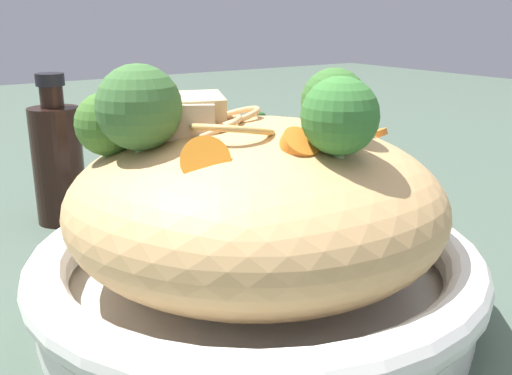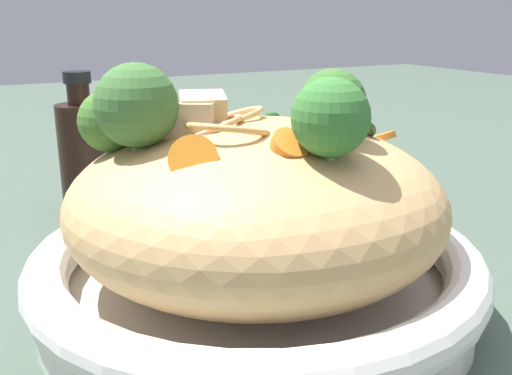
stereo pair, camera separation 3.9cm
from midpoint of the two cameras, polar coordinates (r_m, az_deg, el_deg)
The scene contains 8 objects.
ground_plane at distance 0.43m, azimuth -2.68°, elevation -11.67°, with size 3.00×3.00×0.00m, color #425245.
serving_bowl at distance 0.41m, azimuth -2.73°, elevation -8.41°, with size 0.31×0.31×0.05m.
noodle_heap at distance 0.40m, azimuth -2.85°, elevation -1.57°, with size 0.25×0.25×0.12m.
broccoli_florets at distance 0.35m, azimuth -6.87°, elevation 7.22°, with size 0.17×0.17×0.07m.
carrot_coins at distance 0.35m, azimuth 0.17°, elevation 3.94°, with size 0.07×0.19×0.03m.
zucchini_slices at distance 0.43m, azimuth -3.93°, elevation 5.86°, with size 0.17×0.17×0.06m.
chicken_chunks at distance 0.38m, azimuth -9.07°, elevation 6.59°, with size 0.06×0.06×0.03m.
soy_sauce_bottle at distance 0.61m, azimuth -20.56°, elevation 2.41°, with size 0.05×0.05×0.15m.
Camera 1 is at (-0.31, 0.21, 0.20)m, focal length 40.88 mm.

